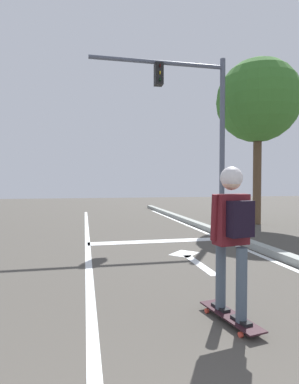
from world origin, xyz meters
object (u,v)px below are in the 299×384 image
traffic_signal_mast (196,112)px  roadside_tree (258,101)px  skater (232,223)px  skateboard (230,316)px

traffic_signal_mast → roadside_tree: bearing=19.0°
skater → roadside_tree: roadside_tree is taller
skateboard → skater: (0.00, -0.02, 0.98)m
skateboard → roadside_tree: (4.46, 6.91, 4.23)m
skater → traffic_signal_mast: size_ratio=0.29×
skateboard → roadside_tree: bearing=57.2°
traffic_signal_mast → roadside_tree: roadside_tree is taller
skateboard → roadside_tree: roadside_tree is taller
skateboard → traffic_signal_mast: 7.20m
traffic_signal_mast → skater: bearing=-106.9°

